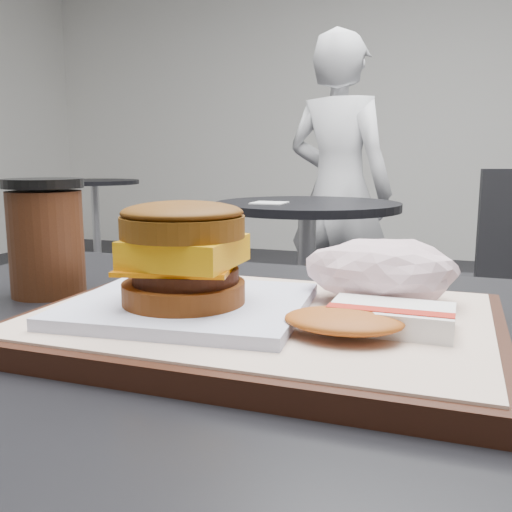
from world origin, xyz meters
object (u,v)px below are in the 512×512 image
Objects in this scene: patron at (338,192)px; neighbor_chair at (497,277)px; crumpled_wrapper at (381,271)px; neighbor_table at (307,254)px; serving_tray at (262,323)px; hash_brown at (370,319)px; breakfast_sandwich at (185,266)px; coffee_cup at (46,238)px.

neighbor_chair is at bearing 152.28° from patron.
crumpled_wrapper is 1.69m from neighbor_table.
serving_tray is 3.18× the size of hash_brown.
patron is (-0.50, 2.28, -0.07)m from crumpled_wrapper.
serving_tray is at bearing 22.98° from breakfast_sandwich.
serving_tray is 0.43× the size of neighbor_chair.
patron is at bearing 91.75° from neighbor_table.
hash_brown is at bearing -16.56° from serving_tray.
breakfast_sandwich is at bearing -148.89° from crumpled_wrapper.
breakfast_sandwich is 0.22m from coffee_cup.
serving_tray is at bearing -144.22° from crumpled_wrapper.
patron is at bearing 102.05° from hash_brown.
serving_tray is 0.25× the size of patron.
hash_brown is at bearing -13.54° from coffee_cup.
crumpled_wrapper is 0.35m from coffee_cup.
crumpled_wrapper is at bearing 93.03° from hash_brown.
patron reaches higher than coffee_cup.
neighbor_table is at bearing 94.53° from coffee_cup.
neighbor_table is 0.50× the size of patron.
serving_tray is 0.08m from breakfast_sandwich.
neighbor_chair is at bearing 80.14° from serving_tray.
patron is (-0.41, 2.34, -0.03)m from serving_tray.
coffee_cup is at bearing -179.17° from crumpled_wrapper.
breakfast_sandwich is 0.15m from hash_brown.
patron is at bearing 93.70° from coffee_cup.
coffee_cup reaches higher than serving_tray.
coffee_cup is (-0.26, 0.06, 0.05)m from serving_tray.
hash_brown is at bearing -86.97° from crumpled_wrapper.
breakfast_sandwich is 1.74m from neighbor_chair.
neighbor_chair reaches higher than neighbor_table.
neighbor_chair is 1.01m from patron.
breakfast_sandwich is 2.39m from patron.
patron is at bearing 100.00° from serving_tray.
neighbor_chair is (0.20, 1.59, -0.31)m from crumpled_wrapper.
coffee_cup is at bearing 166.46° from hash_brown.
crumpled_wrapper is at bearing 0.83° from coffee_cup.
neighbor_table is (-0.33, 1.69, -0.28)m from breakfast_sandwich.
breakfast_sandwich is 0.27× the size of neighbor_table.
neighbor_table is (-0.48, 1.60, -0.27)m from crumpled_wrapper.
coffee_cup is 0.14× the size of neighbor_chair.
neighbor_table is (-0.39, 1.66, -0.23)m from serving_tray.
crumpled_wrapper is 2.33m from patron.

